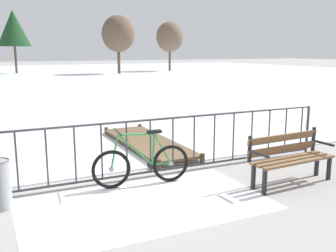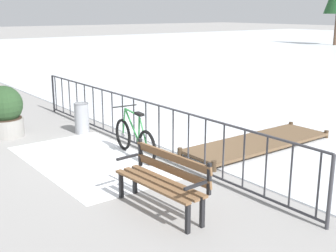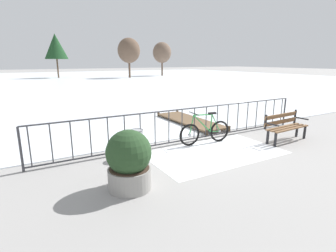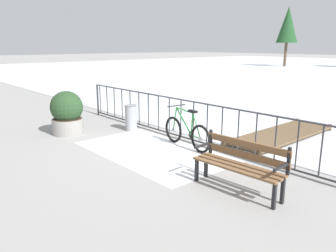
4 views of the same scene
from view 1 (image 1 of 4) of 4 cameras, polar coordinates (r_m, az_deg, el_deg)
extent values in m
plane|color=gray|center=(6.91, -7.85, -8.13)|extent=(160.00, 160.00, 0.00)
cube|color=silver|center=(34.76, -22.52, 6.61)|extent=(80.00, 56.00, 0.03)
cube|color=white|center=(5.88, -3.35, -11.53)|extent=(3.67, 2.10, 0.01)
cylinder|color=#38383D|center=(6.64, -8.09, 0.46)|extent=(9.00, 0.04, 0.04)
cylinder|color=#38383D|center=(6.89, -7.86, -7.50)|extent=(9.00, 0.04, 0.04)
cylinder|color=#38383D|center=(9.14, 19.99, -0.53)|extent=(0.06, 0.06, 1.05)
cylinder|color=#38383D|center=(6.47, -21.57, -4.93)|extent=(0.03, 0.03, 0.97)
cylinder|color=#38383D|center=(6.51, -17.57, -4.57)|extent=(0.03, 0.03, 0.97)
cylinder|color=#38383D|center=(6.58, -13.65, -4.18)|extent=(0.03, 0.03, 0.97)
cylinder|color=#38383D|center=(6.68, -9.83, -3.79)|extent=(0.03, 0.03, 0.97)
cylinder|color=#38383D|center=(6.82, -6.15, -3.40)|extent=(0.03, 0.03, 0.97)
cylinder|color=#38383D|center=(6.97, -2.63, -3.00)|extent=(0.03, 0.03, 0.97)
cylinder|color=#38383D|center=(7.16, 0.73, -2.62)|extent=(0.03, 0.03, 0.97)
cylinder|color=#38383D|center=(7.37, 3.90, -2.25)|extent=(0.03, 0.03, 0.97)
cylinder|color=#38383D|center=(7.60, 6.89, -1.89)|extent=(0.03, 0.03, 0.97)
cylinder|color=#38383D|center=(7.84, 9.70, -1.56)|extent=(0.03, 0.03, 0.97)
cylinder|color=#38383D|center=(8.11, 12.32, -1.24)|extent=(0.03, 0.03, 0.97)
cylinder|color=#38383D|center=(8.39, 14.78, -0.93)|extent=(0.03, 0.03, 0.97)
cylinder|color=#38383D|center=(8.69, 17.06, -0.65)|extent=(0.03, 0.03, 0.97)
cylinder|color=#38383D|center=(9.00, 19.20, -0.38)|extent=(0.03, 0.03, 0.97)
torus|color=black|center=(6.74, 0.39, -5.57)|extent=(0.66, 0.13, 0.66)
cylinder|color=gray|center=(6.74, 0.39, -5.57)|extent=(0.09, 0.07, 0.08)
torus|color=black|center=(6.47, -8.43, -6.41)|extent=(0.66, 0.13, 0.66)
cylinder|color=gray|center=(6.47, -8.43, -6.41)|extent=(0.09, 0.07, 0.08)
cylinder|color=#2D843D|center=(6.57, -2.19, -3.45)|extent=(0.08, 0.04, 0.53)
cylinder|color=#2D843D|center=(6.48, -4.86, -3.55)|extent=(0.61, 0.10, 0.59)
cylinder|color=#2D843D|center=(6.42, -4.72, -1.25)|extent=(0.63, 0.10, 0.07)
cylinder|color=#2D843D|center=(6.68, -0.97, -5.63)|extent=(0.34, 0.06, 0.05)
cylinder|color=#2D843D|center=(6.62, -0.80, -3.41)|extent=(0.32, 0.06, 0.56)
cylinder|color=#2D843D|center=(6.40, -7.95, -3.89)|extent=(0.16, 0.05, 0.59)
cube|color=black|center=(6.50, -2.04, -0.83)|extent=(0.25, 0.12, 0.05)
cylinder|color=black|center=(6.34, -7.48, -0.87)|extent=(0.08, 0.52, 0.03)
cylinder|color=black|center=(6.63, -2.35, -5.68)|extent=(0.18, 0.04, 0.18)
cube|color=brown|center=(7.00, 17.21, -4.52)|extent=(1.60, 0.19, 0.04)
cube|color=brown|center=(6.90, 18.13, -4.80)|extent=(1.60, 0.19, 0.04)
cube|color=brown|center=(6.80, 19.08, -5.09)|extent=(1.60, 0.19, 0.04)
cube|color=brown|center=(7.03, 16.71, -3.24)|extent=(1.60, 0.15, 0.12)
cube|color=brown|center=(6.98, 16.81, -1.65)|extent=(1.60, 0.15, 0.12)
cube|color=black|center=(7.44, 22.80, -5.74)|extent=(0.05, 0.06, 0.44)
cube|color=black|center=(7.59, 21.24, -5.28)|extent=(0.05, 0.06, 0.44)
cube|color=black|center=(7.56, 20.79, -1.84)|extent=(0.05, 0.05, 0.45)
cube|color=black|center=(7.41, 22.25, -2.39)|extent=(0.06, 0.40, 0.04)
cube|color=black|center=(6.35, 14.15, -8.02)|extent=(0.05, 0.06, 0.44)
cube|color=black|center=(6.54, 12.56, -7.40)|extent=(0.05, 0.06, 0.44)
cube|color=black|center=(6.50, 12.04, -3.40)|extent=(0.05, 0.05, 0.45)
cube|color=black|center=(6.32, 13.52, -4.10)|extent=(0.06, 0.40, 0.04)
cube|color=brown|center=(9.21, -3.09, -2.36)|extent=(1.10, 3.49, 0.06)
cylinder|color=#433323|center=(7.48, -1.44, -5.72)|extent=(0.10, 0.10, 0.20)
cylinder|color=#433323|center=(7.92, 5.13, -4.80)|extent=(0.10, 0.10, 0.20)
cylinder|color=#433323|center=(10.66, -9.16, -0.72)|extent=(0.10, 0.10, 0.20)
cylinder|color=#433323|center=(10.97, -4.21, -0.27)|extent=(0.10, 0.10, 0.20)
cylinder|color=brown|center=(43.37, 0.25, 10.05)|extent=(0.25, 0.25, 2.83)
ellipsoid|color=brown|center=(43.39, 0.26, 13.11)|extent=(3.00, 3.00, 3.30)
cylinder|color=brown|center=(41.54, -21.77, 10.34)|extent=(0.22, 0.22, 4.46)
cone|color=#193D1E|center=(41.59, -21.99, 13.34)|extent=(3.20, 3.20, 3.48)
cylinder|color=brown|center=(38.56, -7.32, 9.87)|extent=(0.28, 0.28, 2.90)
ellipsoid|color=brown|center=(38.58, -7.41, 13.44)|extent=(3.20, 3.20, 3.52)
camera|label=2|loc=(9.55, 57.71, 9.41)|focal=47.21mm
camera|label=3|loc=(2.48, -121.03, -1.63)|focal=28.13mm
camera|label=4|loc=(7.83, 61.53, 6.37)|focal=35.55mm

